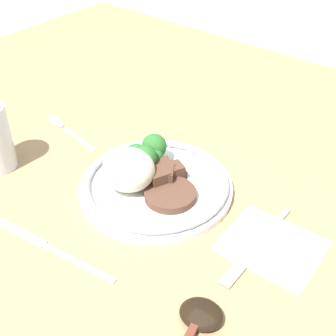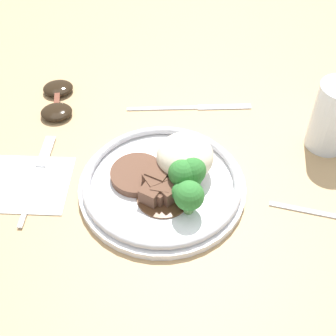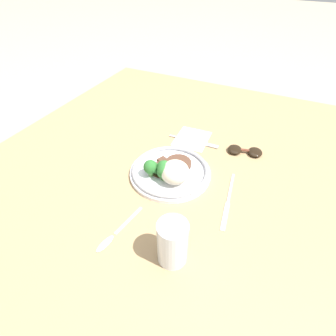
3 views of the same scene
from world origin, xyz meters
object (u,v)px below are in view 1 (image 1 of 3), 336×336
Objects in this scene: fork at (252,252)px; sunglasses at (189,336)px; plate at (151,177)px; knife at (48,247)px; spoon at (61,125)px.

sunglasses reaches higher than fork.
plate is 1.13× the size of knife.
plate is 0.20m from fork.
spoon is (0.23, -0.22, 0.00)m from knife.
knife is 0.24m from sunglasses.
spoon is at bearing -97.75° from fork.
knife is at bearing -9.94° from sunglasses.
fork is at bearing -177.01° from spoon.
knife is 1.77× the size of sunglasses.
sunglasses is (-0.01, 0.16, 0.00)m from fork.
fork is 0.46m from spoon.
knife is 0.32m from spoon.
fork is at bearing -150.54° from knife.
fork is 0.84× the size of knife.
spoon reaches higher than knife.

